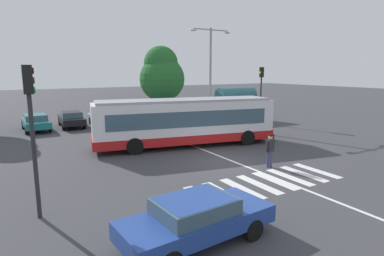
{
  "coord_description": "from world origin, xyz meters",
  "views": [
    {
      "loc": [
        -10.08,
        -13.21,
        4.86
      ],
      "look_at": [
        -0.03,
        3.74,
        1.3
      ],
      "focal_mm": 29.84,
      "sensor_mm": 36.0,
      "label": 1
    }
  ],
  "objects_px": {
    "parked_car_champagne": "(131,114)",
    "parked_car_silver": "(103,117)",
    "pedestrian_crossing_street": "(270,149)",
    "parked_car_black": "(71,118)",
    "traffic_light_near_corner": "(31,119)",
    "parked_car_blue": "(159,113)",
    "twin_arm_street_lamp": "(210,67)",
    "background_tree_right": "(162,74)",
    "city_transit_bus": "(185,122)",
    "parked_car_white": "(182,110)",
    "traffic_light_far_corner": "(261,86)",
    "bus_stop_shelter": "(236,96)",
    "foreground_sedan": "(197,217)",
    "parked_car_teal": "(36,121)"
  },
  "relations": [
    {
      "from": "parked_car_champagne",
      "to": "parked_car_silver",
      "type": "bearing_deg",
      "value": -170.71
    },
    {
      "from": "pedestrian_crossing_street",
      "to": "parked_car_black",
      "type": "relative_size",
      "value": 0.37
    },
    {
      "from": "pedestrian_crossing_street",
      "to": "traffic_light_near_corner",
      "type": "height_order",
      "value": "traffic_light_near_corner"
    },
    {
      "from": "traffic_light_near_corner",
      "to": "parked_car_blue",
      "type": "bearing_deg",
      "value": 54.29
    },
    {
      "from": "twin_arm_street_lamp",
      "to": "background_tree_right",
      "type": "xyz_separation_m",
      "value": [
        -0.46,
        8.84,
        -0.75
      ]
    },
    {
      "from": "city_transit_bus",
      "to": "parked_car_champagne",
      "type": "height_order",
      "value": "city_transit_bus"
    },
    {
      "from": "parked_car_silver",
      "to": "parked_car_blue",
      "type": "bearing_deg",
      "value": 0.32
    },
    {
      "from": "parked_car_silver",
      "to": "parked_car_white",
      "type": "xyz_separation_m",
      "value": [
        8.31,
        0.55,
        0.0
      ]
    },
    {
      "from": "pedestrian_crossing_street",
      "to": "traffic_light_far_corner",
      "type": "distance_m",
      "value": 13.92
    },
    {
      "from": "parked_car_silver",
      "to": "parked_car_champagne",
      "type": "xyz_separation_m",
      "value": [
        2.72,
        0.44,
        0.0
      ]
    },
    {
      "from": "bus_stop_shelter",
      "to": "traffic_light_near_corner",
      "type": "bearing_deg",
      "value": -144.51
    },
    {
      "from": "parked_car_silver",
      "to": "parked_car_blue",
      "type": "xyz_separation_m",
      "value": [
        5.49,
        0.03,
        0.0
      ]
    },
    {
      "from": "foreground_sedan",
      "to": "parked_car_silver",
      "type": "bearing_deg",
      "value": 81.49
    },
    {
      "from": "parked_car_teal",
      "to": "background_tree_right",
      "type": "relative_size",
      "value": 0.61
    },
    {
      "from": "traffic_light_far_corner",
      "to": "twin_arm_street_lamp",
      "type": "distance_m",
      "value": 5.13
    },
    {
      "from": "parked_car_blue",
      "to": "parked_car_white",
      "type": "distance_m",
      "value": 2.87
    },
    {
      "from": "parked_car_silver",
      "to": "bus_stop_shelter",
      "type": "relative_size",
      "value": 1.1
    },
    {
      "from": "parked_car_teal",
      "to": "background_tree_right",
      "type": "xyz_separation_m",
      "value": [
        13.05,
        3.44,
        3.67
      ]
    },
    {
      "from": "foreground_sedan",
      "to": "background_tree_right",
      "type": "relative_size",
      "value": 0.62
    },
    {
      "from": "foreground_sedan",
      "to": "parked_car_champagne",
      "type": "xyz_separation_m",
      "value": [
        5.88,
        21.62,
        0.0
      ]
    },
    {
      "from": "parked_car_black",
      "to": "parked_car_white",
      "type": "height_order",
      "value": "same"
    },
    {
      "from": "traffic_light_far_corner",
      "to": "city_transit_bus",
      "type": "bearing_deg",
      "value": -158.28
    },
    {
      "from": "parked_car_blue",
      "to": "traffic_light_near_corner",
      "type": "height_order",
      "value": "traffic_light_near_corner"
    },
    {
      "from": "parked_car_blue",
      "to": "parked_car_champagne",
      "type": "bearing_deg",
      "value": 171.51
    },
    {
      "from": "city_transit_bus",
      "to": "parked_car_black",
      "type": "xyz_separation_m",
      "value": [
        -5.06,
        11.23,
        -0.82
      ]
    },
    {
      "from": "parked_car_champagne",
      "to": "traffic_light_near_corner",
      "type": "relative_size",
      "value": 0.9
    },
    {
      "from": "parked_car_blue",
      "to": "traffic_light_far_corner",
      "type": "xyz_separation_m",
      "value": [
        7.18,
        -6.54,
        2.67
      ]
    },
    {
      "from": "pedestrian_crossing_street",
      "to": "background_tree_right",
      "type": "distance_m",
      "value": 21.29
    },
    {
      "from": "parked_car_silver",
      "to": "foreground_sedan",
      "type": "bearing_deg",
      "value": -98.51
    },
    {
      "from": "traffic_light_far_corner",
      "to": "twin_arm_street_lamp",
      "type": "xyz_separation_m",
      "value": [
        -4.61,
        1.39,
        1.75
      ]
    },
    {
      "from": "parked_car_black",
      "to": "parked_car_silver",
      "type": "height_order",
      "value": "same"
    },
    {
      "from": "parked_car_teal",
      "to": "parked_car_blue",
      "type": "relative_size",
      "value": 0.98
    },
    {
      "from": "foreground_sedan",
      "to": "parked_car_teal",
      "type": "distance_m",
      "value": 21.58
    },
    {
      "from": "traffic_light_near_corner",
      "to": "background_tree_right",
      "type": "xyz_separation_m",
      "value": [
        14.45,
        20.87,
        1.08
      ]
    },
    {
      "from": "parked_car_silver",
      "to": "parked_car_champagne",
      "type": "relative_size",
      "value": 1.0
    },
    {
      "from": "foreground_sedan",
      "to": "pedestrian_crossing_street",
      "type": "bearing_deg",
      "value": 31.47
    },
    {
      "from": "foreground_sedan",
      "to": "parked_car_champagne",
      "type": "bearing_deg",
      "value": 74.78
    },
    {
      "from": "city_transit_bus",
      "to": "traffic_light_far_corner",
      "type": "height_order",
      "value": "traffic_light_far_corner"
    },
    {
      "from": "city_transit_bus",
      "to": "parked_car_blue",
      "type": "relative_size",
      "value": 2.62
    },
    {
      "from": "parked_car_champagne",
      "to": "parked_car_blue",
      "type": "bearing_deg",
      "value": -8.49
    },
    {
      "from": "foreground_sedan",
      "to": "background_tree_right",
      "type": "distance_m",
      "value": 27.37
    },
    {
      "from": "parked_car_black",
      "to": "parked_car_blue",
      "type": "height_order",
      "value": "same"
    },
    {
      "from": "traffic_light_near_corner",
      "to": "traffic_light_far_corner",
      "type": "relative_size",
      "value": 0.98
    },
    {
      "from": "parked_car_teal",
      "to": "parked_car_white",
      "type": "distance_m",
      "value": 13.77
    },
    {
      "from": "traffic_light_far_corner",
      "to": "parked_car_champagne",
      "type": "bearing_deg",
      "value": 145.06
    },
    {
      "from": "bus_stop_shelter",
      "to": "twin_arm_street_lamp",
      "type": "height_order",
      "value": "twin_arm_street_lamp"
    },
    {
      "from": "parked_car_white",
      "to": "twin_arm_street_lamp",
      "type": "bearing_deg",
      "value": -92.61
    },
    {
      "from": "parked_car_silver",
      "to": "traffic_light_near_corner",
      "type": "distance_m",
      "value": 18.65
    },
    {
      "from": "parked_car_blue",
      "to": "background_tree_right",
      "type": "relative_size",
      "value": 0.61
    },
    {
      "from": "pedestrian_crossing_street",
      "to": "twin_arm_street_lamp",
      "type": "xyz_separation_m",
      "value": [
        4.28,
        11.81,
        4.22
      ]
    }
  ]
}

